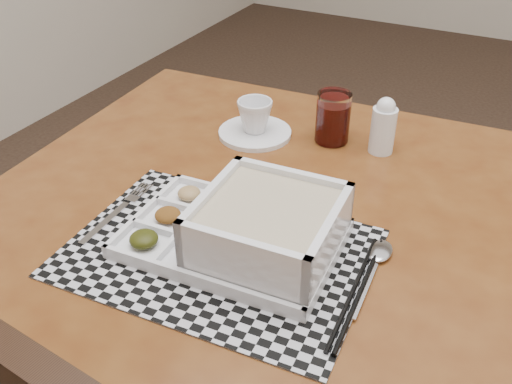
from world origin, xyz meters
TOP-DOWN VIEW (x-y plane):
  - dining_table at (-0.77, -0.83)m, footprint 0.99×0.99m
  - placemat at (-0.76, -0.97)m, footprint 0.46×0.34m
  - serving_tray at (-0.71, -0.94)m, footprint 0.33×0.24m
  - fork at (-0.96, -0.95)m, footprint 0.03×0.19m
  - spoon at (-0.54, -0.87)m, footprint 0.04×0.18m
  - chopsticks at (-0.55, -0.96)m, footprint 0.03×0.24m
  - saucer at (-0.89, -0.61)m, footprint 0.15×0.15m
  - cup at (-0.89, -0.61)m, footprint 0.09×0.09m
  - juice_glass at (-0.74, -0.56)m, footprint 0.07×0.07m
  - creamer_bottle at (-0.64, -0.55)m, footprint 0.05×0.05m

SIDE VIEW (x-z plane):
  - dining_table at x=-0.77m, z-range 0.28..0.98m
  - placemat at x=-0.76m, z-range 0.70..0.71m
  - fork at x=-0.96m, z-range 0.71..0.71m
  - saucer at x=-0.89m, z-range 0.70..0.71m
  - spoon at x=-0.54m, z-range 0.70..0.71m
  - chopsticks at x=-0.55m, z-range 0.71..0.71m
  - serving_tray at x=-0.71m, z-range 0.70..0.79m
  - cup at x=-0.89m, z-range 0.71..0.78m
  - juice_glass at x=-0.74m, z-range 0.70..0.80m
  - creamer_bottle at x=-0.64m, z-range 0.70..0.81m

